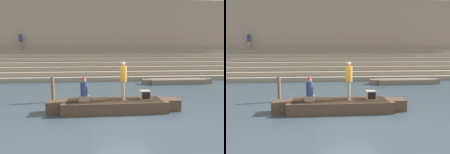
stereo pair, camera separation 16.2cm
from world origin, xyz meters
TOP-DOWN VIEW (x-y plane):
  - ground_plane at (0.00, 0.00)m, footprint 120.00×120.00m
  - ghat_steps at (0.00, 12.41)m, footprint 36.00×5.16m
  - back_wall at (0.00, 14.85)m, footprint 34.20×1.28m
  - rowboat_main at (-0.41, 0.35)m, footprint 6.00×1.51m
  - person_standing at (-0.00, 0.47)m, footprint 0.31×0.31m
  - person_rowing at (-1.78, 0.29)m, footprint 0.44×0.35m
  - tv_set at (1.02, 0.43)m, footprint 0.44×0.41m
  - moored_boat_shore at (5.46, 7.56)m, footprint 5.66×1.18m
  - mooring_post at (-3.49, 2.35)m, footprint 0.18×0.18m
  - person_on_steps at (-8.50, 13.88)m, footprint 0.32×0.32m

SIDE VIEW (x-z plane):
  - ground_plane at x=0.00m, z-range 0.00..0.00m
  - moored_boat_shore at x=5.46m, z-range 0.01..0.40m
  - rowboat_main at x=-0.41m, z-range 0.02..0.53m
  - mooring_post at x=-3.49m, z-range 0.00..1.36m
  - tv_set at x=1.02m, z-range 0.52..0.92m
  - ghat_steps at x=0.00m, z-range -0.38..2.28m
  - person_rowing at x=-1.78m, z-range 0.42..1.51m
  - person_standing at x=0.00m, z-range 0.66..2.40m
  - person_on_steps at x=-8.50m, z-range 2.80..4.54m
  - back_wall at x=0.00m, z-range -0.03..7.99m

